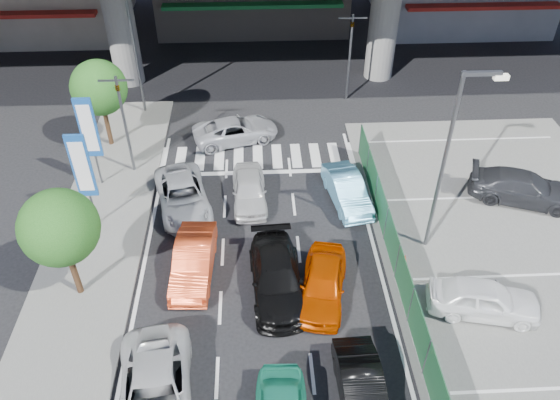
{
  "coord_description": "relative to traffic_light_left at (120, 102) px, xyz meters",
  "views": [
    {
      "loc": [
        -0.02,
        -10.55,
        16.08
      ],
      "look_at": [
        0.86,
        6.9,
        1.98
      ],
      "focal_mm": 35.0,
      "sensor_mm": 36.0,
      "label": 1
    }
  ],
  "objects": [
    {
      "name": "ground",
      "position": [
        6.2,
        -12.0,
        -3.94
      ],
      "size": [
        120.0,
        120.0,
        0.0
      ],
      "primitive_type": "plane",
      "color": "black",
      "rests_on": "ground"
    },
    {
      "name": "parking_lot",
      "position": [
        17.2,
        -10.0,
        -3.91
      ],
      "size": [
        12.0,
        28.0,
        0.06
      ],
      "primitive_type": "cube",
      "color": "#5C5C5A",
      "rests_on": "ground"
    },
    {
      "name": "sidewalk_left",
      "position": [
        -0.8,
        -8.0,
        -3.88
      ],
      "size": [
        4.0,
        30.0,
        0.12
      ],
      "primitive_type": "cube",
      "color": "#5C5C5A",
      "rests_on": "ground"
    },
    {
      "name": "fence_run",
      "position": [
        11.5,
        -11.0,
        -3.04
      ],
      "size": [
        0.16,
        22.0,
        1.8
      ],
      "primitive_type": null,
      "color": "#1C522E",
      "rests_on": "ground"
    },
    {
      "name": "traffic_light_left",
      "position": [
        0.0,
        0.0,
        0.0
      ],
      "size": [
        1.6,
        1.24,
        5.2
      ],
      "color": "#595B60",
      "rests_on": "ground"
    },
    {
      "name": "traffic_light_right",
      "position": [
        11.7,
        7.0,
        0.0
      ],
      "size": [
        1.6,
        1.24,
        5.2
      ],
      "color": "#595B60",
      "rests_on": "ground"
    },
    {
      "name": "street_lamp_right",
      "position": [
        13.37,
        -6.0,
        0.83
      ],
      "size": [
        1.65,
        0.22,
        8.0
      ],
      "color": "#595B60",
      "rests_on": "ground"
    },
    {
      "name": "street_lamp_left",
      "position": [
        -0.13,
        6.0,
        0.83
      ],
      "size": [
        1.65,
        0.22,
        8.0
      ],
      "color": "#595B60",
      "rests_on": "ground"
    },
    {
      "name": "signboard_near",
      "position": [
        -1.0,
        -4.01,
        -0.87
      ],
      "size": [
        0.8,
        0.14,
        4.7
      ],
      "color": "#595B60",
      "rests_on": "ground"
    },
    {
      "name": "signboard_far",
      "position": [
        -1.4,
        -1.01,
        -0.87
      ],
      "size": [
        0.8,
        0.14,
        4.7
      ],
      "color": "#595B60",
      "rests_on": "ground"
    },
    {
      "name": "tree_near",
      "position": [
        -0.8,
        -8.0,
        -0.55
      ],
      "size": [
        2.8,
        2.8,
        4.8
      ],
      "color": "#382314",
      "rests_on": "ground"
    },
    {
      "name": "tree_far",
      "position": [
        -1.6,
        2.5,
        -0.55
      ],
      "size": [
        2.8,
        2.8,
        4.8
      ],
      "color": "#382314",
      "rests_on": "ground"
    },
    {
      "name": "sedan_white_mid_left",
      "position": [
        2.76,
        -12.88,
        -3.25
      ],
      "size": [
        2.84,
        5.19,
        1.38
      ],
      "primitive_type": "imported",
      "rotation": [
        0.0,
        0.0,
        0.11
      ],
      "color": "silver",
      "rests_on": "ground"
    },
    {
      "name": "hatch_black_mid_right",
      "position": [
        9.24,
        -13.13,
        -3.3
      ],
      "size": [
        1.49,
        3.9,
        1.27
      ],
      "primitive_type": "imported",
      "rotation": [
        0.0,
        0.0,
        0.04
      ],
      "color": "black",
      "rests_on": "ground"
    },
    {
      "name": "taxi_orange_left",
      "position": [
        3.53,
        -7.15,
        -3.25
      ],
      "size": [
        1.68,
        4.26,
        1.38
      ],
      "primitive_type": "imported",
      "rotation": [
        0.0,
        0.0,
        -0.05
      ],
      "color": "#EE4A20",
      "rests_on": "ground"
    },
    {
      "name": "sedan_black_mid",
      "position": [
        6.77,
        -8.2,
        -3.25
      ],
      "size": [
        2.22,
        4.86,
        1.38
      ],
      "primitive_type": "imported",
      "rotation": [
        0.0,
        0.0,
        0.06
      ],
      "color": "black",
      "rests_on": "ground"
    },
    {
      "name": "taxi_orange_right",
      "position": [
        8.51,
        -8.59,
        -3.25
      ],
      "size": [
        2.43,
        4.3,
        1.38
      ],
      "primitive_type": "imported",
      "rotation": [
        0.0,
        0.0,
        -0.21
      ],
      "color": "#BD3A00",
      "rests_on": "ground"
    },
    {
      "name": "wagon_silver_front_left",
      "position": [
        2.73,
        -2.94,
        -3.28
      ],
      "size": [
        3.23,
        5.11,
        1.31
      ],
      "primitive_type": "imported",
      "rotation": [
        0.0,
        0.0,
        0.24
      ],
      "color": "#AFB1B7",
      "rests_on": "ground"
    },
    {
      "name": "sedan_white_front_mid",
      "position": [
        5.76,
        -2.62,
        -3.29
      ],
      "size": [
        1.7,
        3.88,
        1.3
      ],
      "primitive_type": "imported",
      "rotation": [
        0.0,
        0.0,
        0.04
      ],
      "color": "silver",
      "rests_on": "ground"
    },
    {
      "name": "kei_truck_front_right",
      "position": [
        10.26,
        -2.89,
        -3.28
      ],
      "size": [
        2.05,
        4.15,
        1.31
      ],
      "primitive_type": "imported",
      "rotation": [
        0.0,
        0.0,
        0.17
      ],
      "color": "#6AC1EF",
      "rests_on": "ground"
    },
    {
      "name": "crossing_wagon_silver",
      "position": [
        5.06,
        2.66,
        -3.31
      ],
      "size": [
        4.92,
        3.21,
        1.26
      ],
      "primitive_type": "imported",
      "rotation": [
        0.0,
        0.0,
        1.84
      ],
      "color": "#B0B1B8",
      "rests_on": "ground"
    },
    {
      "name": "parked_sedan_white",
      "position": [
        14.31,
        -9.7,
        -3.18
      ],
      "size": [
        4.31,
        2.45,
        1.38
      ],
      "primitive_type": "imported",
      "rotation": [
        0.0,
        0.0,
        1.36
      ],
      "color": "white",
      "rests_on": "parking_lot"
    },
    {
      "name": "parked_sedan_dgrey",
      "position": [
        18.38,
        -3.24,
        -3.18
      ],
      "size": [
        5.19,
        3.45,
        1.4
      ],
      "primitive_type": "imported",
      "rotation": [
        0.0,
        0.0,
        1.23
      ],
      "color": "#2E2F34",
      "rests_on": "parking_lot"
    },
    {
      "name": "traffic_cone",
      "position": [
        11.96,
        -7.29,
        -3.54
      ],
      "size": [
        0.36,
        0.36,
        0.68
      ],
      "primitive_type": "cone",
      "rotation": [
        0.0,
        0.0,
        -0.03
      ],
      "color": "#FC2E0E",
      "rests_on": "parking_lot"
    }
  ]
}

